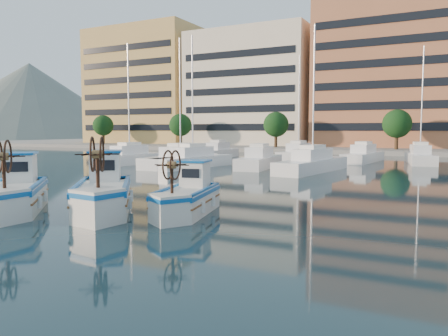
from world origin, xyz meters
The scene contains 7 objects.
ground centered at (0.00, 0.00, 0.00)m, with size 300.00×300.00×0.00m, color #17313E.
waterfront centered at (9.23, 65.04, 11.10)m, with size 180.00×40.00×25.60m.
hill_west centered at (-140.00, 110.00, 0.00)m, with size 180.00×180.00×60.00m, color slate.
yacht_marina centered at (-2.88, 27.96, 0.53)m, with size 38.91×23.75×11.50m.
fishing_boat_a centered at (-5.28, -0.37, 0.82)m, with size 4.51×4.69×2.99m.
fishing_boat_b centered at (-1.99, 1.16, 0.86)m, with size 4.50×4.99×3.11m.
fishing_boat_c centered at (1.25, 2.44, 0.72)m, with size 2.60×4.33×2.62m.
Camera 1 is at (10.41, -12.27, 3.33)m, focal length 35.00 mm.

